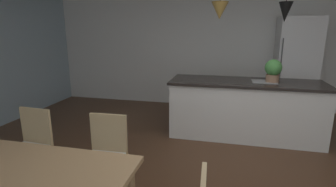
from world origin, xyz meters
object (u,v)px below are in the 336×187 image
at_px(kitchen_island, 244,108).
at_px(refrigerator, 295,68).
at_px(potted_plant_on_island, 273,70).
at_px(chair_far_left, 29,148).
at_px(chair_far_right, 104,157).

distance_m(kitchen_island, refrigerator, 1.68).
xyz_separation_m(refrigerator, potted_plant_on_island, (-0.59, -1.28, 0.13)).
relative_size(chair_far_left, potted_plant_on_island, 2.50).
relative_size(chair_far_right, kitchen_island, 0.37).
xyz_separation_m(chair_far_right, kitchen_island, (1.41, 2.03, -0.01)).
bearing_deg(potted_plant_on_island, chair_far_left, -142.57).
bearing_deg(kitchen_island, potted_plant_on_island, 0.00).
relative_size(kitchen_island, potted_plant_on_island, 6.73).
relative_size(chair_far_left, refrigerator, 0.45).
distance_m(chair_far_right, refrigerator, 4.10).
height_order(kitchen_island, potted_plant_on_island, potted_plant_on_island).
bearing_deg(refrigerator, kitchen_island, -127.06).
xyz_separation_m(chair_far_right, refrigerator, (2.38, 3.30, 0.48)).
xyz_separation_m(chair_far_left, kitchen_island, (2.27, 2.03, -0.01)).
height_order(chair_far_right, kitchen_island, kitchen_island).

